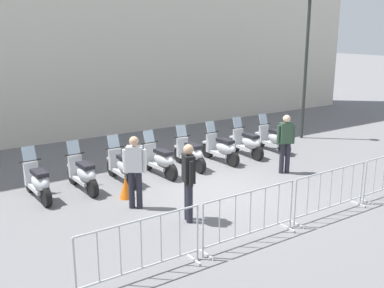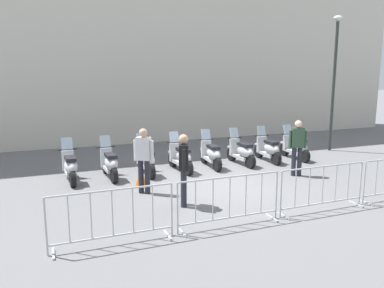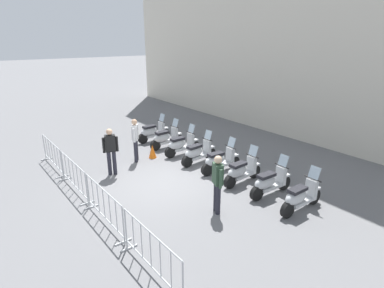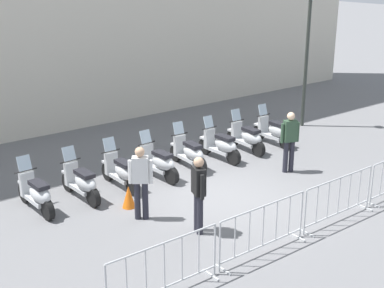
{
  "view_description": "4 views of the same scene",
  "coord_description": "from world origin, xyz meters",
  "px_view_note": "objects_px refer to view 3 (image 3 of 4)",
  "views": [
    {
      "loc": [
        -5.5,
        -9.33,
        4.02
      ],
      "look_at": [
        0.14,
        1.81,
        0.86
      ],
      "focal_mm": 41.46,
      "sensor_mm": 36.0,
      "label": 1
    },
    {
      "loc": [
        -3.46,
        -9.58,
        3.07
      ],
      "look_at": [
        -0.45,
        1.95,
        0.89
      ],
      "focal_mm": 35.03,
      "sensor_mm": 36.0,
      "label": 2
    },
    {
      "loc": [
        9.07,
        -4.14,
        4.87
      ],
      "look_at": [
        -0.82,
        1.69,
        0.85
      ],
      "focal_mm": 29.89,
      "sensor_mm": 36.0,
      "label": 3
    },
    {
      "loc": [
        -6.89,
        -10.12,
        5.5
      ],
      "look_at": [
        0.04,
        1.62,
        0.93
      ],
      "focal_mm": 49.81,
      "sensor_mm": 36.0,
      "label": 4
    }
  ],
  "objects_px": {
    "barrier_segment_0": "(52,155)",
    "motorcycle_7": "(300,197)",
    "motorcycle_0": "(153,132)",
    "barrier_segment_3": "(151,253)",
    "motorcycle_5": "(241,171)",
    "motorcycle_1": "(165,138)",
    "motorcycle_3": "(198,153)",
    "motorcycle_4": "(219,161)",
    "traffic_cone": "(152,151)",
    "officer_mid_plaza": "(135,138)",
    "officer_near_row_end": "(111,149)",
    "motorcycle_6": "(270,182)",
    "motorcycle_2": "(181,145)",
    "barrier_segment_2": "(104,206)",
    "officer_by_barriers": "(218,181)",
    "barrier_segment_1": "(74,176)"
  },
  "relations": [
    {
      "from": "motorcycle_2",
      "to": "motorcycle_4",
      "type": "bearing_deg",
      "value": 9.26
    },
    {
      "from": "motorcycle_3",
      "to": "barrier_segment_0",
      "type": "bearing_deg",
      "value": -116.08
    },
    {
      "from": "motorcycle_2",
      "to": "motorcycle_4",
      "type": "relative_size",
      "value": 1.0
    },
    {
      "from": "motorcycle_5",
      "to": "motorcycle_7",
      "type": "height_order",
      "value": "same"
    },
    {
      "from": "motorcycle_3",
      "to": "traffic_cone",
      "type": "relative_size",
      "value": 3.12
    },
    {
      "from": "barrier_segment_1",
      "to": "traffic_cone",
      "type": "distance_m",
      "value": 3.65
    },
    {
      "from": "motorcycle_0",
      "to": "barrier_segment_0",
      "type": "distance_m",
      "value": 4.63
    },
    {
      "from": "officer_near_row_end",
      "to": "traffic_cone",
      "type": "xyz_separation_m",
      "value": [
        -0.79,
        1.92,
        -0.71
      ]
    },
    {
      "from": "motorcycle_4",
      "to": "motorcycle_3",
      "type": "bearing_deg",
      "value": -167.28
    },
    {
      "from": "motorcycle_2",
      "to": "motorcycle_3",
      "type": "bearing_deg",
      "value": 5.84
    },
    {
      "from": "motorcycle_0",
      "to": "traffic_cone",
      "type": "bearing_deg",
      "value": -24.16
    },
    {
      "from": "motorcycle_0",
      "to": "barrier_segment_3",
      "type": "relative_size",
      "value": 0.75
    },
    {
      "from": "motorcycle_0",
      "to": "officer_by_barriers",
      "type": "relative_size",
      "value": 0.99
    },
    {
      "from": "barrier_segment_1",
      "to": "motorcycle_0",
      "type": "bearing_deg",
      "value": 128.5
    },
    {
      "from": "motorcycle_3",
      "to": "barrier_segment_2",
      "type": "height_order",
      "value": "motorcycle_3"
    },
    {
      "from": "barrier_segment_0",
      "to": "motorcycle_7",
      "type": "bearing_deg",
      "value": 38.92
    },
    {
      "from": "motorcycle_6",
      "to": "motorcycle_7",
      "type": "bearing_deg",
      "value": 4.48
    },
    {
      "from": "motorcycle_1",
      "to": "motorcycle_7",
      "type": "xyz_separation_m",
      "value": [
        6.77,
        0.94,
        0.0
      ]
    },
    {
      "from": "barrier_segment_2",
      "to": "officer_by_barriers",
      "type": "height_order",
      "value": "officer_by_barriers"
    },
    {
      "from": "motorcycle_1",
      "to": "barrier_segment_1",
      "type": "xyz_separation_m",
      "value": [
        2.22,
        -4.34,
        0.07
      ]
    },
    {
      "from": "motorcycle_1",
      "to": "officer_by_barriers",
      "type": "height_order",
      "value": "officer_by_barriers"
    },
    {
      "from": "motorcycle_0",
      "to": "motorcycle_7",
      "type": "distance_m",
      "value": 7.98
    },
    {
      "from": "motorcycle_0",
      "to": "barrier_segment_1",
      "type": "relative_size",
      "value": 0.75
    },
    {
      "from": "motorcycle_2",
      "to": "motorcycle_0",
      "type": "bearing_deg",
      "value": -172.84
    },
    {
      "from": "motorcycle_7",
      "to": "motorcycle_3",
      "type": "bearing_deg",
      "value": -171.64
    },
    {
      "from": "motorcycle_0",
      "to": "motorcycle_1",
      "type": "bearing_deg",
      "value": 6.06
    },
    {
      "from": "motorcycle_1",
      "to": "officer_mid_plaza",
      "type": "height_order",
      "value": "officer_mid_plaza"
    },
    {
      "from": "officer_near_row_end",
      "to": "officer_by_barriers",
      "type": "height_order",
      "value": "same"
    },
    {
      "from": "barrier_segment_2",
      "to": "barrier_segment_3",
      "type": "bearing_deg",
      "value": 7.28
    },
    {
      "from": "motorcycle_2",
      "to": "barrier_segment_2",
      "type": "relative_size",
      "value": 0.75
    },
    {
      "from": "barrier_segment_0",
      "to": "barrier_segment_2",
      "type": "xyz_separation_m",
      "value": [
        4.74,
        0.61,
        0.0
      ]
    },
    {
      "from": "motorcycle_4",
      "to": "traffic_cone",
      "type": "height_order",
      "value": "motorcycle_4"
    },
    {
      "from": "barrier_segment_2",
      "to": "motorcycle_0",
      "type": "bearing_deg",
      "value": 145.61
    },
    {
      "from": "motorcycle_5",
      "to": "barrier_segment_0",
      "type": "bearing_deg",
      "value": -131.46
    },
    {
      "from": "officer_mid_plaza",
      "to": "barrier_segment_2",
      "type": "bearing_deg",
      "value": -31.85
    },
    {
      "from": "motorcycle_6",
      "to": "motorcycle_3",
      "type": "bearing_deg",
      "value": -170.35
    },
    {
      "from": "barrier_segment_1",
      "to": "barrier_segment_2",
      "type": "height_order",
      "value": "same"
    },
    {
      "from": "motorcycle_2",
      "to": "barrier_segment_3",
      "type": "distance_m",
      "value": 7.02
    },
    {
      "from": "motorcycle_6",
      "to": "barrier_segment_0",
      "type": "relative_size",
      "value": 0.76
    },
    {
      "from": "motorcycle_0",
      "to": "officer_near_row_end",
      "type": "height_order",
      "value": "officer_near_row_end"
    },
    {
      "from": "officer_mid_plaza",
      "to": "motorcycle_7",
      "type": "bearing_deg",
      "value": 23.85
    },
    {
      "from": "barrier_segment_1",
      "to": "motorcycle_1",
      "type": "bearing_deg",
      "value": 117.11
    },
    {
      "from": "motorcycle_2",
      "to": "barrier_segment_0",
      "type": "xyz_separation_m",
      "value": [
        -1.27,
        -4.81,
        0.07
      ]
    },
    {
      "from": "motorcycle_5",
      "to": "motorcycle_7",
      "type": "distance_m",
      "value": 2.28
    },
    {
      "from": "motorcycle_5",
      "to": "motorcycle_6",
      "type": "distance_m",
      "value": 1.14
    },
    {
      "from": "barrier_segment_2",
      "to": "barrier_segment_3",
      "type": "distance_m",
      "value": 2.39
    },
    {
      "from": "motorcycle_1",
      "to": "motorcycle_2",
      "type": "bearing_deg",
      "value": 8.27
    },
    {
      "from": "motorcycle_6",
      "to": "motorcycle_2",
      "type": "bearing_deg",
      "value": -171.31
    },
    {
      "from": "motorcycle_1",
      "to": "motorcycle_6",
      "type": "distance_m",
      "value": 5.7
    },
    {
      "from": "motorcycle_1",
      "to": "motorcycle_3",
      "type": "relative_size",
      "value": 1.0
    }
  ]
}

